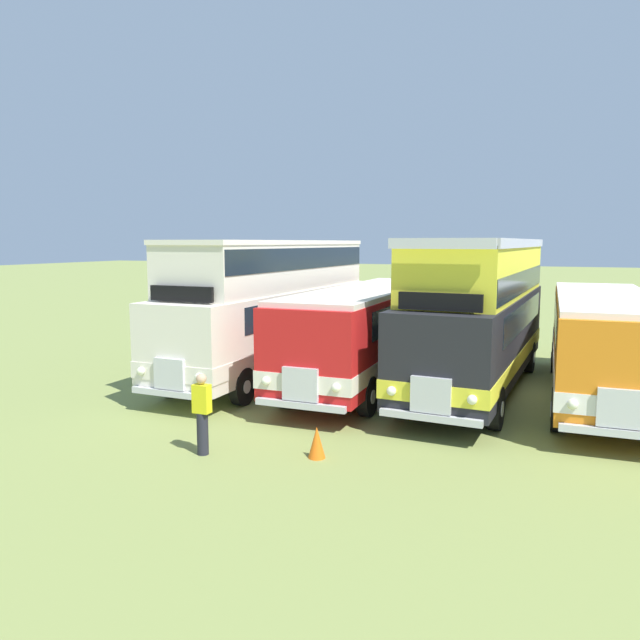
{
  "coord_description": "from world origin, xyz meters",
  "views": [
    {
      "loc": [
        0.53,
        -18.16,
        4.43
      ],
      "look_at": [
        -6.68,
        -0.26,
        1.92
      ],
      "focal_mm": 33.67,
      "sensor_mm": 36.0,
      "label": 1
    }
  ],
  "objects_px": {
    "bus_third_in_row": "(479,312)",
    "bus_fourth_in_row": "(603,338)",
    "cone_mid_row": "(317,442)",
    "bus_first_in_row": "(274,300)",
    "bus_second_in_row": "(370,326)",
    "marshal_person": "(202,413)"
  },
  "relations": [
    {
      "from": "bus_third_in_row",
      "to": "bus_fourth_in_row",
      "type": "distance_m",
      "value": 3.44
    },
    {
      "from": "cone_mid_row",
      "to": "bus_first_in_row",
      "type": "bearing_deg",
      "value": 122.27
    },
    {
      "from": "bus_second_in_row",
      "to": "cone_mid_row",
      "type": "xyz_separation_m",
      "value": [
        1.09,
        -7.13,
        -1.43
      ]
    },
    {
      "from": "bus_second_in_row",
      "to": "bus_third_in_row",
      "type": "height_order",
      "value": "bus_third_in_row"
    },
    {
      "from": "bus_second_in_row",
      "to": "bus_third_in_row",
      "type": "relative_size",
      "value": 1.03
    },
    {
      "from": "bus_second_in_row",
      "to": "bus_third_in_row",
      "type": "xyz_separation_m",
      "value": [
        3.39,
        0.01,
        0.6
      ]
    },
    {
      "from": "bus_fourth_in_row",
      "to": "marshal_person",
      "type": "height_order",
      "value": "bus_fourth_in_row"
    },
    {
      "from": "bus_second_in_row",
      "to": "bus_fourth_in_row",
      "type": "xyz_separation_m",
      "value": [
        6.77,
        0.21,
        -0.0
      ]
    },
    {
      "from": "bus_first_in_row",
      "to": "bus_third_in_row",
      "type": "bearing_deg",
      "value": 0.5
    },
    {
      "from": "bus_third_in_row",
      "to": "marshal_person",
      "type": "bearing_deg",
      "value": -120.38
    },
    {
      "from": "bus_first_in_row",
      "to": "bus_second_in_row",
      "type": "relative_size",
      "value": 1.02
    },
    {
      "from": "bus_third_in_row",
      "to": "bus_second_in_row",
      "type": "bearing_deg",
      "value": -179.82
    },
    {
      "from": "bus_third_in_row",
      "to": "marshal_person",
      "type": "xyz_separation_m",
      "value": [
        -4.6,
        -7.84,
        -1.47
      ]
    },
    {
      "from": "bus_third_in_row",
      "to": "cone_mid_row",
      "type": "xyz_separation_m",
      "value": [
        -2.3,
        -7.14,
        -2.03
      ]
    },
    {
      "from": "bus_first_in_row",
      "to": "cone_mid_row",
      "type": "distance_m",
      "value": 8.65
    },
    {
      "from": "cone_mid_row",
      "to": "marshal_person",
      "type": "relative_size",
      "value": 0.38
    },
    {
      "from": "bus_second_in_row",
      "to": "cone_mid_row",
      "type": "bearing_deg",
      "value": -81.3
    },
    {
      "from": "bus_first_in_row",
      "to": "marshal_person",
      "type": "relative_size",
      "value": 6.54
    },
    {
      "from": "cone_mid_row",
      "to": "bus_second_in_row",
      "type": "bearing_deg",
      "value": 98.7
    },
    {
      "from": "cone_mid_row",
      "to": "marshal_person",
      "type": "height_order",
      "value": "marshal_person"
    },
    {
      "from": "bus_third_in_row",
      "to": "cone_mid_row",
      "type": "height_order",
      "value": "bus_third_in_row"
    },
    {
      "from": "bus_first_in_row",
      "to": "bus_third_in_row",
      "type": "height_order",
      "value": "bus_third_in_row"
    }
  ]
}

